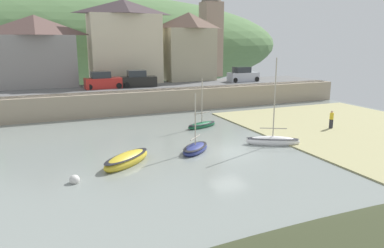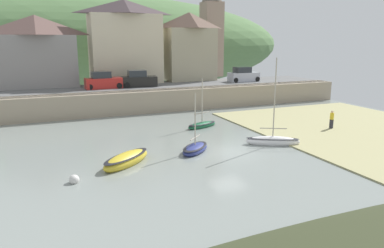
{
  "view_description": "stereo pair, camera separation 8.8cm",
  "coord_description": "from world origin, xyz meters",
  "px_view_note": "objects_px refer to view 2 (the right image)",
  "views": [
    {
      "loc": [
        -12.39,
        -22.59,
        7.92
      ],
      "look_at": [
        -0.99,
        4.36,
        1.24
      ],
      "focal_mm": 34.81,
      "sensor_mm": 36.0,
      "label": 1
    },
    {
      "loc": [
        -12.3,
        -22.62,
        7.92
      ],
      "look_at": [
        -0.99,
        4.36,
        1.24
      ],
      "focal_mm": 34.81,
      "sensor_mm": 36.0,
      "label": 2
    }
  ],
  "objects_px": {
    "dinghy_open_wooden": "(126,160)",
    "parked_car_near_slipway": "(103,81)",
    "sailboat_far_left": "(195,149)",
    "parked_car_end_of_row": "(243,75)",
    "motorboat_with_cabin": "(202,125)",
    "mooring_buoy": "(74,180)",
    "sailboat_nearest_shore": "(273,141)",
    "person_on_slipway": "(332,119)",
    "waterfront_building_right": "(189,46)",
    "church_with_spire": "(212,22)",
    "waterfront_building_left": "(37,51)",
    "waterfront_building_centre": "(125,41)",
    "parked_car_by_wall": "(139,80)"
  },
  "relations": [
    {
      "from": "sailboat_far_left",
      "to": "parked_car_near_slipway",
      "type": "bearing_deg",
      "value": 55.08
    },
    {
      "from": "sailboat_nearest_shore",
      "to": "parked_car_near_slipway",
      "type": "relative_size",
      "value": 1.64
    },
    {
      "from": "waterfront_building_left",
      "to": "parked_car_end_of_row",
      "type": "relative_size",
      "value": 2.16
    },
    {
      "from": "waterfront_building_centre",
      "to": "church_with_spire",
      "type": "xyz_separation_m",
      "value": [
        14.05,
        4.0,
        2.82
      ]
    },
    {
      "from": "waterfront_building_left",
      "to": "motorboat_with_cabin",
      "type": "xyz_separation_m",
      "value": [
        13.37,
        -17.4,
        -6.39
      ]
    },
    {
      "from": "motorboat_with_cabin",
      "to": "mooring_buoy",
      "type": "distance_m",
      "value": 15.58
    },
    {
      "from": "church_with_spire",
      "to": "person_on_slipway",
      "type": "height_order",
      "value": "church_with_spire"
    },
    {
      "from": "sailboat_nearest_shore",
      "to": "parked_car_end_of_row",
      "type": "xyz_separation_m",
      "value": [
        9.21,
        20.29,
        2.89
      ]
    },
    {
      "from": "motorboat_with_cabin",
      "to": "parked_car_by_wall",
      "type": "relative_size",
      "value": 1.1
    },
    {
      "from": "parked_car_near_slipway",
      "to": "waterfront_building_centre",
      "type": "bearing_deg",
      "value": 47.88
    },
    {
      "from": "parked_car_by_wall",
      "to": "person_on_slipway",
      "type": "bearing_deg",
      "value": -49.97
    },
    {
      "from": "waterfront_building_left",
      "to": "parked_car_by_wall",
      "type": "xyz_separation_m",
      "value": [
        10.9,
        -4.5,
        -3.41
      ]
    },
    {
      "from": "parked_car_end_of_row",
      "to": "person_on_slipway",
      "type": "bearing_deg",
      "value": -95.49
    },
    {
      "from": "waterfront_building_right",
      "to": "parked_car_end_of_row",
      "type": "bearing_deg",
      "value": -37.09
    },
    {
      "from": "dinghy_open_wooden",
      "to": "mooring_buoy",
      "type": "height_order",
      "value": "dinghy_open_wooden"
    },
    {
      "from": "sailboat_far_left",
      "to": "parked_car_by_wall",
      "type": "xyz_separation_m",
      "value": [
        1.12,
        19.68,
        2.97
      ]
    },
    {
      "from": "waterfront_building_left",
      "to": "waterfront_building_right",
      "type": "height_order",
      "value": "waterfront_building_right"
    },
    {
      "from": "sailboat_far_left",
      "to": "parked_car_end_of_row",
      "type": "relative_size",
      "value": 1.06
    },
    {
      "from": "waterfront_building_centre",
      "to": "dinghy_open_wooden",
      "type": "relative_size",
      "value": 2.49
    },
    {
      "from": "waterfront_building_centre",
      "to": "parked_car_by_wall",
      "type": "bearing_deg",
      "value": -84.7
    },
    {
      "from": "sailboat_nearest_shore",
      "to": "sailboat_far_left",
      "type": "distance_m",
      "value": 6.26
    },
    {
      "from": "parked_car_near_slipway",
      "to": "parked_car_end_of_row",
      "type": "bearing_deg",
      "value": -2.01
    },
    {
      "from": "dinghy_open_wooden",
      "to": "person_on_slipway",
      "type": "bearing_deg",
      "value": -32.96
    },
    {
      "from": "church_with_spire",
      "to": "waterfront_building_left",
      "type": "bearing_deg",
      "value": -170.74
    },
    {
      "from": "sailboat_far_left",
      "to": "motorboat_with_cabin",
      "type": "bearing_deg",
      "value": 18.22
    },
    {
      "from": "parked_car_end_of_row",
      "to": "person_on_slipway",
      "type": "height_order",
      "value": "parked_car_end_of_row"
    },
    {
      "from": "sailboat_far_left",
      "to": "waterfront_building_centre",
      "type": "bearing_deg",
      "value": 44.5
    },
    {
      "from": "waterfront_building_centre",
      "to": "waterfront_building_right",
      "type": "xyz_separation_m",
      "value": [
        8.79,
        -0.0,
        -0.64
      ]
    },
    {
      "from": "waterfront_building_centre",
      "to": "person_on_slipway",
      "type": "height_order",
      "value": "waterfront_building_centre"
    },
    {
      "from": "waterfront_building_right",
      "to": "parked_car_near_slipway",
      "type": "distance_m",
      "value": 13.89
    },
    {
      "from": "motorboat_with_cabin",
      "to": "parked_car_by_wall",
      "type": "distance_m",
      "value": 13.47
    },
    {
      "from": "parked_car_by_wall",
      "to": "mooring_buoy",
      "type": "bearing_deg",
      "value": -108.81
    },
    {
      "from": "parked_car_end_of_row",
      "to": "motorboat_with_cabin",
      "type": "bearing_deg",
      "value": -133.48
    },
    {
      "from": "sailboat_nearest_shore",
      "to": "waterfront_building_left",
      "type": "bearing_deg",
      "value": 151.01
    },
    {
      "from": "sailboat_far_left",
      "to": "dinghy_open_wooden",
      "type": "xyz_separation_m",
      "value": [
        -5.2,
        -0.81,
        0.07
      ]
    },
    {
      "from": "parked_car_near_slipway",
      "to": "waterfront_building_right",
      "type": "bearing_deg",
      "value": 17.67
    },
    {
      "from": "waterfront_building_left",
      "to": "mooring_buoy",
      "type": "distance_m",
      "value": 27.8
    },
    {
      "from": "sailboat_nearest_shore",
      "to": "sailboat_far_left",
      "type": "relative_size",
      "value": 1.55
    },
    {
      "from": "church_with_spire",
      "to": "parked_car_near_slipway",
      "type": "height_order",
      "value": "church_with_spire"
    },
    {
      "from": "dinghy_open_wooden",
      "to": "person_on_slipway",
      "type": "height_order",
      "value": "person_on_slipway"
    },
    {
      "from": "sailboat_nearest_shore",
      "to": "parked_car_end_of_row",
      "type": "height_order",
      "value": "sailboat_nearest_shore"
    },
    {
      "from": "waterfront_building_left",
      "to": "parked_car_by_wall",
      "type": "height_order",
      "value": "waterfront_building_left"
    },
    {
      "from": "waterfront_building_left",
      "to": "church_with_spire",
      "type": "distance_m",
      "value": 25.16
    },
    {
      "from": "church_with_spire",
      "to": "sailboat_nearest_shore",
      "type": "distance_m",
      "value": 31.7
    },
    {
      "from": "sailboat_nearest_shore",
      "to": "person_on_slipway",
      "type": "xyz_separation_m",
      "value": [
        7.76,
        2.15,
        0.67
      ]
    },
    {
      "from": "sailboat_nearest_shore",
      "to": "motorboat_with_cabin",
      "type": "relative_size",
      "value": 1.47
    },
    {
      "from": "motorboat_with_cabin",
      "to": "parked_car_end_of_row",
      "type": "relative_size",
      "value": 1.13
    },
    {
      "from": "waterfront_building_centre",
      "to": "waterfront_building_right",
      "type": "relative_size",
      "value": 1.15
    },
    {
      "from": "parked_car_near_slipway",
      "to": "mooring_buoy",
      "type": "xyz_separation_m",
      "value": [
        -5.57,
        -22.52,
        -3.03
      ]
    },
    {
      "from": "dinghy_open_wooden",
      "to": "parked_car_near_slipway",
      "type": "height_order",
      "value": "parked_car_near_slipway"
    }
  ]
}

